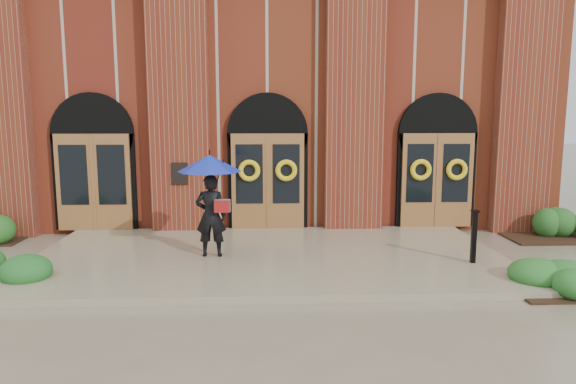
{
  "coord_description": "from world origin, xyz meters",
  "views": [
    {
      "loc": [
        -0.05,
        -10.64,
        3.12
      ],
      "look_at": [
        0.46,
        1.0,
        1.37
      ],
      "focal_mm": 32.0,
      "sensor_mm": 36.0,
      "label": 1
    }
  ],
  "objects": [
    {
      "name": "hedge_wall_right",
      "position": [
        7.62,
        1.75,
        0.36
      ],
      "size": [
        2.79,
        1.12,
        0.72
      ],
      "primitive_type": "ellipsoid",
      "color": "#204E1B",
      "rests_on": "ground"
    },
    {
      "name": "church_building",
      "position": [
        0.0,
        8.78,
        3.5
      ],
      "size": [
        16.2,
        12.53,
        7.0
      ],
      "color": "#602814",
      "rests_on": "ground"
    },
    {
      "name": "hedge_front_right",
      "position": [
        5.1,
        -2.0,
        0.25
      ],
      "size": [
        1.41,
        1.21,
        0.5
      ],
      "primitive_type": "ellipsoid",
      "color": "#245C21",
      "rests_on": "ground"
    },
    {
      "name": "man_with_umbrella",
      "position": [
        -1.21,
        0.03,
        1.66
      ],
      "size": [
        1.38,
        1.38,
        2.16
      ],
      "rotation": [
        0.0,
        0.0,
        3.12
      ],
      "color": "black",
      "rests_on": "landing"
    },
    {
      "name": "ground",
      "position": [
        0.0,
        0.0,
        0.0
      ],
      "size": [
        90.0,
        90.0,
        0.0
      ],
      "primitive_type": "plane",
      "color": "gray",
      "rests_on": "ground"
    },
    {
      "name": "landing",
      "position": [
        0.0,
        0.15,
        0.07
      ],
      "size": [
        10.0,
        5.3,
        0.15
      ],
      "primitive_type": "cube",
      "color": "gray",
      "rests_on": "ground"
    },
    {
      "name": "metal_post",
      "position": [
        4.14,
        -0.71,
        0.72
      ],
      "size": [
        0.16,
        0.16,
        1.09
      ],
      "rotation": [
        0.0,
        0.0,
        -0.1
      ],
      "color": "black",
      "rests_on": "landing"
    }
  ]
}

